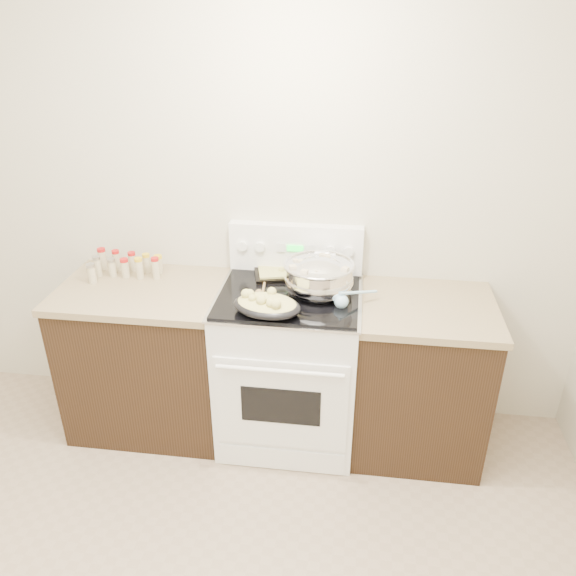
# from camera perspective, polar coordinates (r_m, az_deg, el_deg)

# --- Properties ---
(room_shell) EXTENTS (4.10, 3.60, 2.75)m
(room_shell) POSITION_cam_1_polar(r_m,az_deg,el_deg) (1.54, -20.04, 1.26)
(room_shell) COLOR beige
(room_shell) RESTS_ON ground
(counter_left) EXTENTS (0.93, 0.67, 0.92)m
(counter_left) POSITION_cam_1_polar(r_m,az_deg,el_deg) (3.45, -13.76, -6.72)
(counter_left) COLOR black
(counter_left) RESTS_ON ground
(counter_right) EXTENTS (0.73, 0.67, 0.92)m
(counter_right) POSITION_cam_1_polar(r_m,az_deg,el_deg) (3.27, 13.10, -8.74)
(counter_right) COLOR black
(counter_right) RESTS_ON ground
(kitchen_range) EXTENTS (0.78, 0.73, 1.22)m
(kitchen_range) POSITION_cam_1_polar(r_m,az_deg,el_deg) (3.24, 0.13, -7.63)
(kitchen_range) COLOR white
(kitchen_range) RESTS_ON ground
(mixing_bowl) EXTENTS (0.40, 0.40, 0.22)m
(mixing_bowl) POSITION_cam_1_polar(r_m,az_deg,el_deg) (2.98, 3.15, 1.05)
(mixing_bowl) COLOR silver
(mixing_bowl) RESTS_ON kitchen_range
(roasting_pan) EXTENTS (0.39, 0.31, 0.12)m
(roasting_pan) POSITION_cam_1_polar(r_m,az_deg,el_deg) (2.79, -2.20, -1.69)
(roasting_pan) COLOR black
(roasting_pan) RESTS_ON kitchen_range
(baking_sheet) EXTENTS (0.51, 0.41, 0.06)m
(baking_sheet) POSITION_cam_1_polar(r_m,az_deg,el_deg) (3.25, 0.59, 2.00)
(baking_sheet) COLOR black
(baking_sheet) RESTS_ON kitchen_range
(wooden_spoon) EXTENTS (0.05, 0.25, 0.04)m
(wooden_spoon) POSITION_cam_1_polar(r_m,az_deg,el_deg) (3.01, -2.78, -0.23)
(wooden_spoon) COLOR #9A7A46
(wooden_spoon) RESTS_ON kitchen_range
(blue_ladle) EXTENTS (0.22, 0.19, 0.09)m
(blue_ladle) POSITION_cam_1_polar(r_m,az_deg,el_deg) (2.88, 5.67, -1.25)
(blue_ladle) COLOR #9DCCEA
(blue_ladle) RESTS_ON kitchen_range
(spice_jars) EXTENTS (0.40, 0.23, 0.13)m
(spice_jars) POSITION_cam_1_polar(r_m,az_deg,el_deg) (3.37, -16.25, 2.24)
(spice_jars) COLOR #BFB28C
(spice_jars) RESTS_ON counter_left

